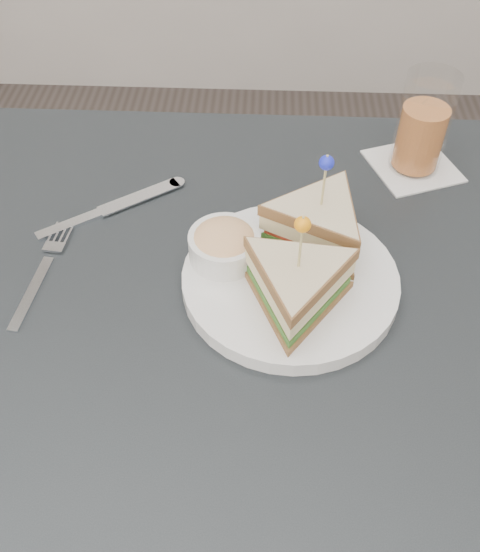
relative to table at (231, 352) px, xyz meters
name	(u,v)px	position (x,y,z in m)	size (l,w,h in m)	color
ground_plane	(235,548)	(0.00, 0.00, -0.67)	(3.50, 3.50, 0.00)	#3F3833
table	(231,352)	(0.00, 0.00, 0.00)	(0.80, 0.80, 0.75)	black
plate_meal	(296,259)	(0.07, 0.05, 0.12)	(0.33, 0.33, 0.15)	white
cutlery_fork	(44,268)	(-0.23, 0.06, 0.08)	(0.04, 0.17, 0.01)	silver
cutlery_knife	(107,210)	(-0.17, 0.16, 0.08)	(0.18, 0.14, 0.01)	white
drink_set	(422,129)	(0.24, 0.28, 0.14)	(0.14, 0.14, 0.14)	silver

